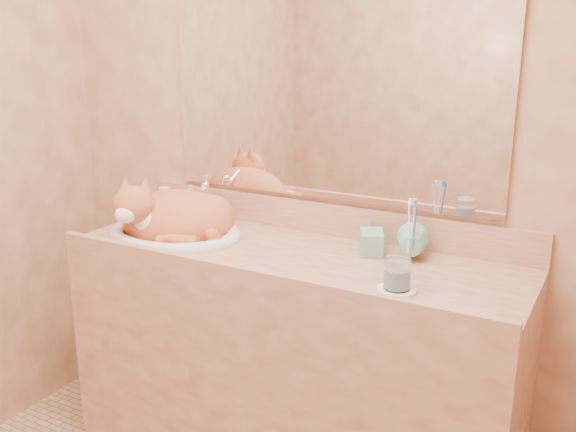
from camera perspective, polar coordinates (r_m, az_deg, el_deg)
The scene contains 12 objects.
wall_back at distance 2.36m, azimuth 3.63°, elevation 7.78°, with size 2.40×0.02×2.50m, color #956044.
vanity_counter at distance 2.39m, azimuth 0.39°, elevation -13.04°, with size 1.60×0.55×0.85m, color #915841, non-canonical shape.
mirror at distance 2.34m, azimuth 3.57°, elevation 11.15°, with size 1.30×0.02×0.80m, color white.
sink_basin at distance 2.44m, azimuth -10.06°, elevation 0.16°, with size 0.52×0.43×0.16m, color white, non-canonical shape.
faucet at distance 2.59m, azimuth -7.34°, elevation 1.36°, with size 0.05×0.12×0.18m, color white, non-canonical shape.
cat at distance 2.46m, azimuth -10.26°, elevation 0.10°, with size 0.43×0.36×0.24m, color #B54D29, non-canonical shape.
soap_dispenser at distance 2.16m, azimuth 7.55°, elevation -1.59°, with size 0.08×0.08×0.18m, color #6EB18D.
toothbrush_cup at distance 2.14m, azimuth 10.84°, elevation -2.88°, with size 0.12×0.12×0.11m, color #6EB18D.
toothbrushes at distance 2.12m, azimuth 10.95°, elevation -0.84°, with size 0.04×0.04×0.23m, color white, non-canonical shape.
saucer at distance 1.93m, azimuth 9.61°, elevation -6.52°, with size 0.12×0.12×0.01m, color white.
water_glass at distance 1.91m, azimuth 9.68°, elevation -5.09°, with size 0.08×0.08×0.09m, color white.
lotion_bottle at distance 2.73m, azimuth -10.85°, elevation 1.31°, with size 0.05×0.05×0.12m, color white.
Camera 1 is at (1.00, -1.12, 1.58)m, focal length 40.00 mm.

